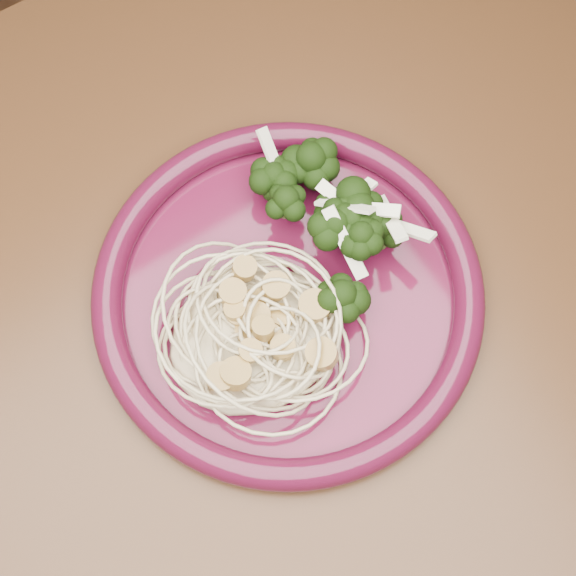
# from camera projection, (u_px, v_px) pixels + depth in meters

# --- Properties ---
(dining_table) EXTENTS (1.20, 0.80, 0.75)m
(dining_table) POSITION_uv_depth(u_px,v_px,m) (231.00, 408.00, 0.69)
(dining_table) COLOR #472814
(dining_table) RESTS_ON ground
(dinner_plate) EXTENTS (0.39, 0.39, 0.02)m
(dinner_plate) POSITION_uv_depth(u_px,v_px,m) (288.00, 292.00, 0.61)
(dinner_plate) COLOR #4A0D24
(dinner_plate) RESTS_ON dining_table
(spaghetti_pile) EXTENTS (0.16, 0.15, 0.03)m
(spaghetti_pile) POSITION_uv_depth(u_px,v_px,m) (253.00, 335.00, 0.58)
(spaghetti_pile) COLOR beige
(spaghetti_pile) RESTS_ON dinner_plate
(scallop_cluster) EXTENTS (0.14, 0.14, 0.04)m
(scallop_cluster) POSITION_uv_depth(u_px,v_px,m) (251.00, 320.00, 0.55)
(scallop_cluster) COLOR #B18A3E
(scallop_cluster) RESTS_ON spaghetti_pile
(broccoli_pile) EXTENTS (0.13, 0.16, 0.05)m
(broccoli_pile) POSITION_uv_depth(u_px,v_px,m) (329.00, 227.00, 0.61)
(broccoli_pile) COLOR black
(broccoli_pile) RESTS_ON dinner_plate
(onion_garnish) EXTENTS (0.09, 0.11, 0.05)m
(onion_garnish) POSITION_uv_depth(u_px,v_px,m) (332.00, 208.00, 0.58)
(onion_garnish) COLOR white
(onion_garnish) RESTS_ON broccoli_pile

